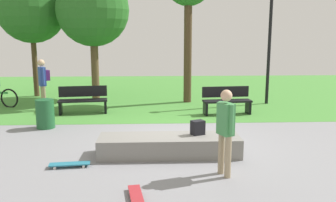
{
  "coord_description": "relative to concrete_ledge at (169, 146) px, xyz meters",
  "views": [
    {
      "loc": [
        -0.64,
        -8.65,
        2.62
      ],
      "look_at": [
        -0.28,
        -0.5,
        1.09
      ],
      "focal_mm": 38.03,
      "sensor_mm": 36.0,
      "label": 1
    }
  ],
  "objects": [
    {
      "name": "lamp_post",
      "position": [
        4.03,
        5.79,
        2.69
      ],
      "size": [
        0.28,
        0.28,
        4.86
      ],
      "color": "black",
      "rests_on": "ground_plane"
    },
    {
      "name": "skateboard_by_ledge",
      "position": [
        -0.64,
        -2.14,
        -0.15
      ],
      "size": [
        0.32,
        0.82,
        0.08
      ],
      "color": "#A5262D",
      "rests_on": "ground_plane"
    },
    {
      "name": "skateboard_spare",
      "position": [
        -2.04,
        -0.65,
        -0.15
      ],
      "size": [
        0.82,
        0.28,
        0.08
      ],
      "color": "teal",
      "rests_on": "ground_plane"
    },
    {
      "name": "skater_performing_trick",
      "position": [
        0.98,
        -1.2,
        0.74
      ],
      "size": [
        0.31,
        0.4,
        1.64
      ],
      "color": "tan",
      "rests_on": "ground_plane"
    },
    {
      "name": "concrete_ledge",
      "position": [
        0.0,
        0.0,
        0.0
      ],
      "size": [
        3.09,
        0.85,
        0.43
      ],
      "primitive_type": "cube",
      "color": "gray",
      "rests_on": "ground_plane"
    },
    {
      "name": "tree_young_birch",
      "position": [
        -5.35,
        7.89,
        3.44
      ],
      "size": [
        2.83,
        2.83,
        5.09
      ],
      "color": "#4C3823",
      "rests_on": "grass_lawn"
    },
    {
      "name": "park_bench_by_oak",
      "position": [
        2.11,
        4.05,
        0.27
      ],
      "size": [
        1.64,
        0.62,
        0.91
      ],
      "color": "black",
      "rests_on": "ground_plane"
    },
    {
      "name": "tree_broad_elm",
      "position": [
        -2.7,
        7.12,
        3.34
      ],
      "size": [
        2.88,
        2.88,
        5.02
      ],
      "color": "brown",
      "rests_on": "grass_lawn"
    },
    {
      "name": "backpack_on_ledge",
      "position": [
        0.64,
        0.11,
        0.37
      ],
      "size": [
        0.34,
        0.3,
        0.32
      ],
      "primitive_type": "cube",
      "rotation": [
        0.0,
        0.0,
        0.45
      ],
      "color": "black",
      "rests_on": "concrete_ledge"
    },
    {
      "name": "trash_bin",
      "position": [
        -3.41,
        2.47,
        0.2
      ],
      "size": [
        0.51,
        0.51,
        0.82
      ],
      "primitive_type": "cylinder",
      "color": "#1E592D",
      "rests_on": "ground_plane"
    },
    {
      "name": "park_bench_far_right",
      "position": [
        -2.7,
        4.36,
        0.27
      ],
      "size": [
        1.65,
        0.66,
        0.91
      ],
      "color": "black",
      "rests_on": "ground_plane"
    },
    {
      "name": "ground_plane",
      "position": [
        0.28,
        1.15,
        -0.21
      ],
      "size": [
        28.0,
        28.0,
        0.0
      ],
      "primitive_type": "plane",
      "color": "gray"
    },
    {
      "name": "pedestrian_with_backpack",
      "position": [
        -4.16,
        4.93,
        0.86
      ],
      "size": [
        0.44,
        0.42,
        1.78
      ],
      "color": "tan",
      "rests_on": "ground_plane"
    },
    {
      "name": "grass_lawn",
      "position": [
        0.28,
        8.98,
        -0.21
      ],
      "size": [
        26.6,
        12.34,
        0.01
      ],
      "primitive_type": "cube",
      "color": "#478C38",
      "rests_on": "ground_plane"
    }
  ]
}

